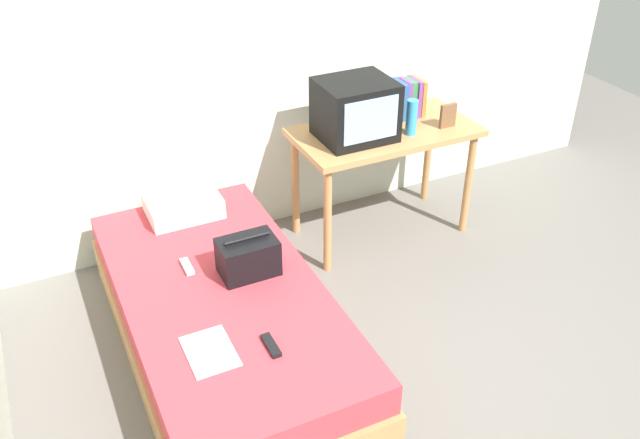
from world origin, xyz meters
name	(u,v)px	position (x,y,z in m)	size (l,w,h in m)	color
ground_plane	(446,406)	(0.00, 0.00, 0.00)	(8.00, 8.00, 0.00)	slate
wall_back	(280,34)	(0.00, 2.00, 1.30)	(5.20, 0.10, 2.60)	silver
bed	(224,321)	(-0.85, 0.84, 0.21)	(1.00, 2.00, 0.43)	#B27F4C
desk	(384,143)	(0.49, 1.51, 0.67)	(1.16, 0.60, 0.77)	#B27F4C
tv	(355,110)	(0.27, 1.50, 0.95)	(0.44, 0.39, 0.36)	black
water_bottle	(412,117)	(0.60, 1.39, 0.88)	(0.07, 0.07, 0.22)	#3399DB
book_row	(406,98)	(0.72, 1.64, 0.89)	(0.21, 0.17, 0.25)	black
picture_frame	(448,116)	(0.86, 1.37, 0.84)	(0.11, 0.02, 0.16)	brown
pillow	(183,205)	(-0.81, 1.62, 0.49)	(0.42, 0.32, 0.12)	silver
handbag	(248,257)	(-0.67, 0.91, 0.54)	(0.30, 0.20, 0.22)	black
magazine	(210,351)	(-1.04, 0.42, 0.44)	(0.21, 0.29, 0.01)	white
remote_dark	(271,345)	(-0.78, 0.33, 0.45)	(0.04, 0.16, 0.02)	black
remote_silver	(187,267)	(-0.95, 1.08, 0.45)	(0.04, 0.14, 0.02)	#B7B7BC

